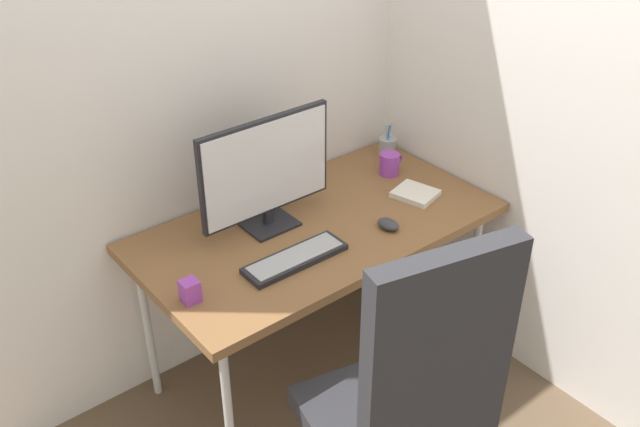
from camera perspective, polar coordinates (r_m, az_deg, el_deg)
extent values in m
plane|color=brown|center=(3.25, -0.21, -11.98)|extent=(8.00, 8.00, 0.00)
cube|color=white|center=(2.80, -5.63, 14.08)|extent=(2.62, 0.04, 2.80)
cube|color=white|center=(2.88, 13.86, 13.83)|extent=(0.04, 1.95, 2.80)
cube|color=brown|center=(2.79, -0.24, -1.13)|extent=(1.42, 0.75, 0.04)
cylinder|color=silver|center=(2.57, -7.33, -15.90)|extent=(0.03, 0.03, 0.71)
cylinder|color=silver|center=(3.21, 12.06, -5.13)|extent=(0.03, 0.03, 0.71)
cylinder|color=silver|center=(2.97, -13.63, -8.89)|extent=(0.03, 0.03, 0.71)
cylinder|color=silver|center=(3.54, 4.74, -0.66)|extent=(0.03, 0.03, 0.71)
cube|color=#2D2D33|center=(2.47, 5.30, -16.08)|extent=(0.60, 0.58, 0.08)
cube|color=#2D2D33|center=(2.02, 9.38, -12.30)|extent=(0.46, 0.17, 0.78)
cube|color=black|center=(2.77, -4.03, -0.86)|extent=(0.20, 0.16, 0.01)
cube|color=black|center=(2.76, -4.18, -0.12)|extent=(0.04, 0.02, 0.06)
cube|color=black|center=(2.66, -4.38, 3.77)|extent=(0.57, 0.02, 0.38)
cube|color=silver|center=(2.65, -4.21, 3.66)|extent=(0.54, 0.01, 0.36)
cube|color=black|center=(2.57, -2.00, -3.63)|extent=(0.40, 0.13, 0.02)
cube|color=#9EA0A5|center=(2.56, -2.01, -3.41)|extent=(0.37, 0.10, 0.00)
ellipsoid|color=#333338|center=(2.76, 5.49, -0.86)|extent=(0.07, 0.10, 0.04)
cylinder|color=#9EA0A5|center=(3.28, 5.41, 5.33)|extent=(0.08, 0.08, 0.09)
cylinder|color=#B2B5BA|center=(3.25, 5.36, 6.20)|extent=(0.02, 0.01, 0.11)
cylinder|color=#B2B5BA|center=(3.26, 5.57, 6.28)|extent=(0.02, 0.01, 0.11)
torus|color=purple|center=(3.28, 5.42, 5.49)|extent=(0.03, 0.04, 0.01)
cylinder|color=#337FD8|center=(3.25, 5.44, 5.98)|extent=(0.02, 0.01, 0.13)
cylinder|color=#337FD8|center=(3.28, 5.57, 6.13)|extent=(0.02, 0.02, 0.12)
cube|color=silver|center=(2.98, 7.65, 1.59)|extent=(0.19, 0.20, 0.02)
cylinder|color=purple|center=(3.12, 5.57, 3.97)|extent=(0.09, 0.09, 0.10)
torus|color=purple|center=(3.16, 6.31, 4.34)|extent=(0.05, 0.01, 0.05)
cube|color=purple|center=(2.41, -10.38, -6.13)|extent=(0.06, 0.06, 0.08)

